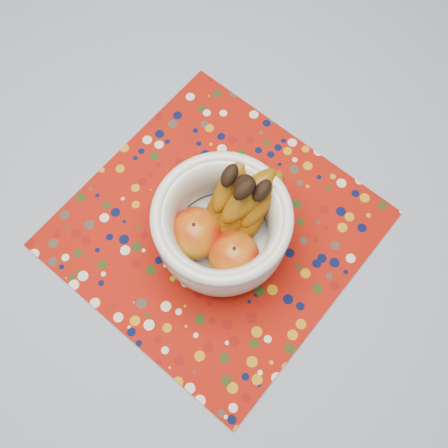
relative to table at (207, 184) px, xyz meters
The scene contains 4 objects.
table is the anchor object (origin of this frame).
tablecloth 0.08m from the table, ahead, with size 1.32×1.32×0.01m, color slate.
placemat 0.15m from the table, 46.38° to the right, with size 0.43×0.43×0.00m, color maroon.
fruit_bowl 0.21m from the table, 39.97° to the right, with size 0.20×0.21×0.17m.
Camera 1 is at (0.26, -0.31, 1.56)m, focal length 42.00 mm.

